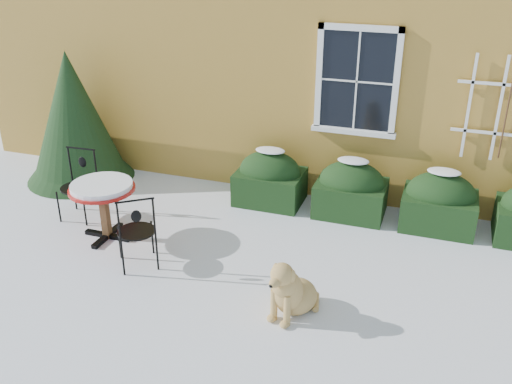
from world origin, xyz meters
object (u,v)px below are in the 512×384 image
at_px(dog, 290,291).
at_px(evergreen_shrub, 75,129).
at_px(patio_chair_near, 137,231).
at_px(patio_chair_far, 79,184).
at_px(bistro_table, 102,193).

bearing_deg(dog, evergreen_shrub, 168.95).
height_order(patio_chair_near, dog, patio_chair_near).
xyz_separation_m(evergreen_shrub, patio_chair_far, (0.89, -1.26, -0.37)).
bearing_deg(bistro_table, dog, -16.16).
bearing_deg(dog, patio_chair_far, 178.66).
bearing_deg(patio_chair_far, patio_chair_near, -35.70).
xyz_separation_m(evergreen_shrub, bistro_table, (1.62, -1.72, -0.19)).
xyz_separation_m(patio_chair_far, dog, (3.69, -1.32, -0.22)).
relative_size(patio_chair_near, patio_chair_far, 0.99).
distance_m(patio_chair_far, dog, 3.93).
relative_size(patio_chair_far, dog, 1.28).
xyz_separation_m(bistro_table, dog, (2.96, -0.86, -0.40)).
xyz_separation_m(bistro_table, patio_chair_far, (-0.73, 0.46, -0.18)).
bearing_deg(patio_chair_near, bistro_table, -68.44).
xyz_separation_m(patio_chair_near, dog, (2.15, -0.35, -0.21)).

